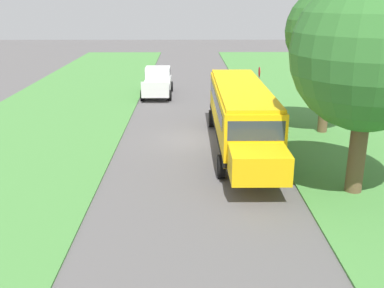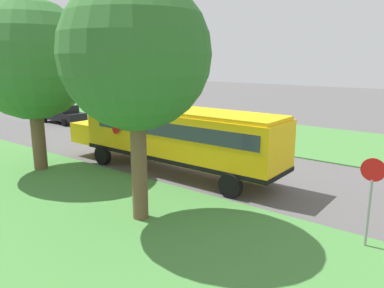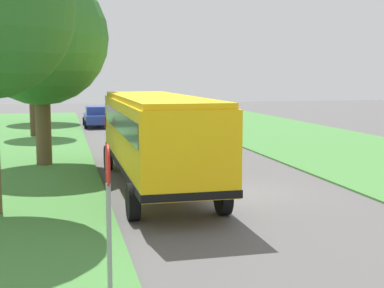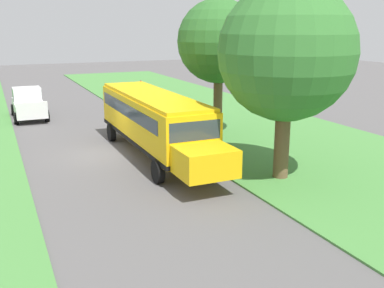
# 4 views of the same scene
# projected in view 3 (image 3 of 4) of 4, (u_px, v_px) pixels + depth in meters

# --- Properties ---
(ground_plane) EXTENTS (120.00, 120.00, 0.00)m
(ground_plane) POSITION_uv_depth(u_px,v_px,m) (231.00, 193.00, 17.46)
(ground_plane) COLOR #565454
(school_bus) EXTENTS (2.84, 12.42, 3.16)m
(school_bus) POSITION_uv_depth(u_px,v_px,m) (154.00, 132.00, 18.09)
(school_bus) COLOR yellow
(school_bus) RESTS_ON ground
(car_black_nearest) EXTENTS (2.02, 4.40, 1.56)m
(car_black_nearest) POSITION_uv_depth(u_px,v_px,m) (187.00, 120.00, 35.71)
(car_black_nearest) COLOR black
(car_black_nearest) RESTS_ON ground
(car_blue_middle) EXTENTS (2.02, 4.40, 1.56)m
(car_blue_middle) POSITION_uv_depth(u_px,v_px,m) (97.00, 115.00, 40.22)
(car_blue_middle) COLOR #283D93
(car_blue_middle) RESTS_ON ground
(car_white_furthest) EXTENTS (2.02, 4.40, 1.56)m
(car_white_furthest) POSITION_uv_depth(u_px,v_px,m) (152.00, 108.00, 49.65)
(car_white_furthest) COLOR silver
(car_white_furthest) RESTS_ON ground
(oak_tree_roadside_mid) EXTENTS (5.65, 5.65, 8.24)m
(oak_tree_roadside_mid) POSITION_uv_depth(u_px,v_px,m) (37.00, 38.00, 22.12)
(oak_tree_roadside_mid) COLOR brown
(oak_tree_roadside_mid) RESTS_ON ground
(oak_tree_far_end) EXTENTS (4.08, 4.08, 7.34)m
(oak_tree_far_end) POSITION_uv_depth(u_px,v_px,m) (34.00, 52.00, 33.16)
(oak_tree_far_end) COLOR #4C3826
(oak_tree_far_end) RESTS_ON ground
(oak_tree_across_road) EXTENTS (5.49, 5.49, 8.36)m
(oak_tree_across_road) POSITION_uv_depth(u_px,v_px,m) (39.00, 54.00, 43.03)
(oak_tree_across_road) COLOR brown
(oak_tree_across_road) RESTS_ON ground
(stop_sign) EXTENTS (0.08, 0.68, 2.74)m
(stop_sign) POSITION_uv_depth(u_px,v_px,m) (109.00, 205.00, 8.61)
(stop_sign) COLOR gray
(stop_sign) RESTS_ON ground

